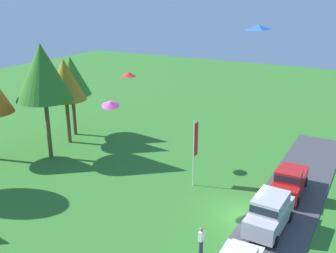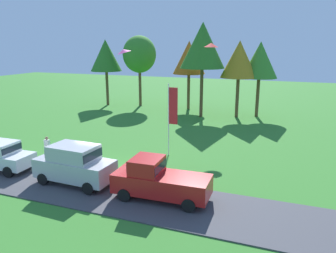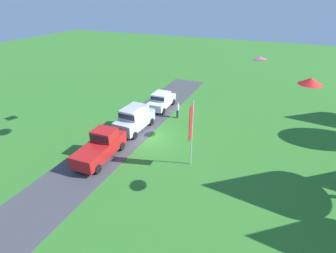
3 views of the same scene
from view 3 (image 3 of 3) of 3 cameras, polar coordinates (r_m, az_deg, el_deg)
ground_plane at (r=24.00m, az=-4.24°, el=-2.47°), size 120.00×120.00×0.00m
pavement_strip at (r=25.00m, az=-8.87°, el=-1.37°), size 36.00×4.40×0.06m
car_sedan_near_entrance at (r=29.67m, az=-1.47°, el=5.80°), size 4.44×2.03×1.84m
car_suv_by_flagpole at (r=24.91m, az=-7.29°, el=1.89°), size 4.68×2.21×2.28m
car_pickup_far_end at (r=21.28m, az=-14.37°, el=-4.05°), size 5.06×2.17×2.14m
person_beside_suv at (r=27.48m, az=2.09°, el=3.62°), size 0.36×0.24×1.71m
flag_banner at (r=18.67m, az=5.07°, el=-0.10°), size 0.71×0.08×5.23m
kite_delta_trailing_tail at (r=21.90m, az=19.36°, el=13.82°), size 1.63×1.62×0.58m
kite_delta_near_flag at (r=15.34m, az=28.65°, el=8.66°), size 1.32×1.32×0.37m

